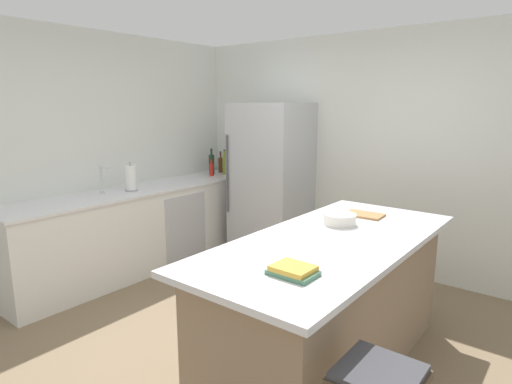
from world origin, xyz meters
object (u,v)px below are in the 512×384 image
at_px(hot_sauce_bottle, 212,169).
at_px(cookbook_stack, 293,271).
at_px(wine_bottle, 212,164).
at_px(kitchen_island, 329,302).
at_px(syrup_bottle, 221,164).
at_px(mixing_bowl, 340,219).
at_px(paper_towel_roll, 131,178).
at_px(refrigerator, 271,181).
at_px(sink_faucet, 102,179).
at_px(olive_oil_bottle, 225,165).
at_px(cutting_board, 364,215).

height_order(hot_sauce_bottle, cookbook_stack, hot_sauce_bottle).
height_order(wine_bottle, hot_sauce_bottle, wine_bottle).
bearing_deg(kitchen_island, cookbook_stack, -78.45).
xyz_separation_m(syrup_bottle, mixing_bowl, (2.54, -1.42, -0.04)).
height_order(paper_towel_roll, syrup_bottle, paper_towel_roll).
bearing_deg(refrigerator, sink_faucet, -119.16).
relative_size(olive_oil_bottle, mixing_bowl, 1.34).
xyz_separation_m(olive_oil_bottle, cutting_board, (2.41, -0.96, -0.10)).
height_order(refrigerator, cookbook_stack, refrigerator).
relative_size(cookbook_stack, mixing_bowl, 1.01).
distance_m(olive_oil_bottle, wine_bottle, 0.18).
distance_m(syrup_bottle, hot_sauce_bottle, 0.30).
relative_size(syrup_bottle, wine_bottle, 0.84).
relative_size(kitchen_island, wine_bottle, 6.60).
xyz_separation_m(sink_faucet, cookbook_stack, (2.77, -0.63, -0.11)).
bearing_deg(olive_oil_bottle, kitchen_island, -33.74).
distance_m(paper_towel_roll, wine_bottle, 1.35).
bearing_deg(cutting_board, kitchen_island, -82.95).
bearing_deg(wine_bottle, mixing_bowl, -25.97).
distance_m(hot_sauce_bottle, mixing_bowl, 2.69).
distance_m(olive_oil_bottle, cookbook_stack, 3.53).
relative_size(kitchen_island, olive_oil_bottle, 6.85).
relative_size(wine_bottle, mixing_bowl, 1.39).
distance_m(olive_oil_bottle, mixing_bowl, 2.71).
relative_size(olive_oil_bottle, wine_bottle, 0.96).
relative_size(refrigerator, olive_oil_bottle, 5.65).
bearing_deg(refrigerator, kitchen_island, -43.66).
distance_m(kitchen_island, olive_oil_bottle, 3.05).
bearing_deg(wine_bottle, kitchen_island, -30.79).
bearing_deg(syrup_bottle, mixing_bowl, -29.19).
relative_size(sink_faucet, olive_oil_bottle, 0.92).
xyz_separation_m(sink_faucet, olive_oil_bottle, (0.14, 1.73, -0.03)).
bearing_deg(cookbook_stack, olive_oil_bottle, 138.21).
relative_size(syrup_bottle, olive_oil_bottle, 0.87).
bearing_deg(wine_bottle, paper_towel_roll, -85.56).
bearing_deg(sink_faucet, syrup_bottle, 90.96).
bearing_deg(olive_oil_bottle, refrigerator, -3.44).
bearing_deg(kitchen_island, mixing_bowl, 109.28).
xyz_separation_m(syrup_bottle, hot_sauce_bottle, (0.10, -0.28, -0.02)).
bearing_deg(olive_oil_bottle, sink_faucet, -94.56).
bearing_deg(refrigerator, paper_towel_roll, -121.61).
distance_m(refrigerator, cutting_board, 1.85).
height_order(paper_towel_roll, cutting_board, paper_towel_roll).
bearing_deg(syrup_bottle, paper_towel_roll, -85.78).
distance_m(olive_oil_bottle, hot_sauce_bottle, 0.20).
distance_m(wine_bottle, hot_sauce_bottle, 0.14).
relative_size(wine_bottle, cookbook_stack, 1.38).
bearing_deg(sink_faucet, paper_towel_roll, 74.14).
bearing_deg(kitchen_island, olive_oil_bottle, 146.26).
bearing_deg(refrigerator, wine_bottle, -177.80).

